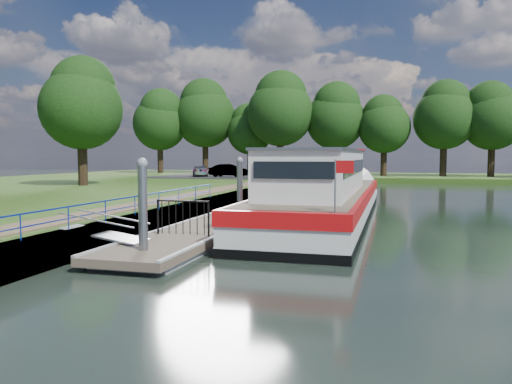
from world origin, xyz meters
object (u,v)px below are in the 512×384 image
(car_c, at_px, (200,171))
(car_a, at_px, (262,171))
(pontoon, at_px, (265,208))
(car_b, at_px, (229,171))
(barge, at_px, (327,196))

(car_c, bearing_deg, car_a, 160.12)
(car_c, bearing_deg, pontoon, 95.60)
(car_b, height_order, car_c, car_b)
(car_a, distance_m, car_b, 3.43)
(car_a, xyz_separation_m, car_c, (-6.66, -0.42, -0.01))
(barge, bearing_deg, car_c, 123.23)
(pontoon, relative_size, car_c, 7.75)
(car_a, bearing_deg, car_c, -171.60)
(car_a, bearing_deg, pontoon, -70.04)
(barge, bearing_deg, car_a, 111.26)
(pontoon, relative_size, car_b, 7.48)
(pontoon, xyz_separation_m, car_c, (-13.20, 23.73, 1.21))
(car_c, bearing_deg, car_b, 141.57)
(pontoon, xyz_separation_m, car_a, (-6.55, 24.15, 1.22))
(car_a, xyz_separation_m, car_b, (-3.14, -1.36, 0.09))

